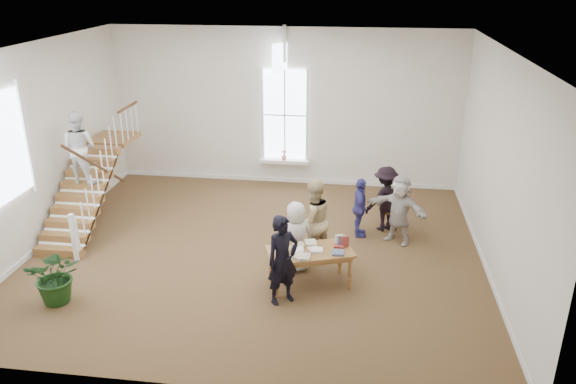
# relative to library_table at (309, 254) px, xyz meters

# --- Properties ---
(ground) EXTENTS (10.00, 10.00, 0.00)m
(ground) POSITION_rel_library_table_xyz_m (-1.30, 1.31, -0.70)
(ground) COLOR #4D381E
(ground) RESTS_ON ground
(room_shell) EXTENTS (10.49, 10.00, 10.00)m
(room_shell) POSITION_rel_library_table_xyz_m (-1.30, 5.70, -0.30)
(room_shell) COLOR silver
(room_shell) RESTS_ON ground
(staircase) EXTENTS (1.10, 4.10, 2.92)m
(staircase) POSITION_rel_library_table_xyz_m (-5.64, 2.06, 0.92)
(staircase) COLOR brown
(staircase) RESTS_ON ground
(library_table) EXTENTS (1.86, 1.36, 0.85)m
(library_table) POSITION_rel_library_table_xyz_m (0.00, 0.00, 0.00)
(library_table) COLOR brown
(library_table) RESTS_ON ground
(police_officer) EXTENTS (0.77, 0.74, 1.78)m
(police_officer) POSITION_rel_library_table_xyz_m (-0.44, -0.64, 0.19)
(police_officer) COLOR black
(police_officer) RESTS_ON ground
(elderly_woman) EXTENTS (0.89, 0.79, 1.53)m
(elderly_woman) POSITION_rel_library_table_xyz_m (-0.34, 0.61, 0.07)
(elderly_woman) COLOR beige
(elderly_woman) RESTS_ON ground
(person_yellow) EXTENTS (1.14, 1.09, 1.86)m
(person_yellow) POSITION_rel_library_table_xyz_m (-0.04, 1.11, 0.23)
(person_yellow) COLOR tan
(person_yellow) RESTS_ON ground
(woman_cluster_a) EXTENTS (0.42, 0.88, 1.45)m
(woman_cluster_a) POSITION_rel_library_table_xyz_m (0.95, 2.41, 0.02)
(woman_cluster_a) COLOR #3D3888
(woman_cluster_a) RESTS_ON ground
(woman_cluster_b) EXTENTS (1.20, 1.09, 1.61)m
(woman_cluster_b) POSITION_rel_library_table_xyz_m (1.55, 2.86, 0.11)
(woman_cluster_b) COLOR black
(woman_cluster_b) RESTS_ON ground
(woman_cluster_c) EXTENTS (1.55, 1.24, 1.65)m
(woman_cluster_c) POSITION_rel_library_table_xyz_m (1.85, 2.21, 0.13)
(woman_cluster_c) COLOR #BEB5AB
(woman_cluster_c) RESTS_ON ground
(floor_plant) EXTENTS (1.23, 1.14, 1.13)m
(floor_plant) POSITION_rel_library_table_xyz_m (-4.70, -1.23, -0.14)
(floor_plant) COLOR #143310
(floor_plant) RESTS_ON ground
(side_chair) EXTENTS (0.44, 0.44, 0.99)m
(side_chair) POSITION_rel_library_table_xyz_m (1.68, 3.04, -0.15)
(side_chair) COLOR #3B2010
(side_chair) RESTS_ON ground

